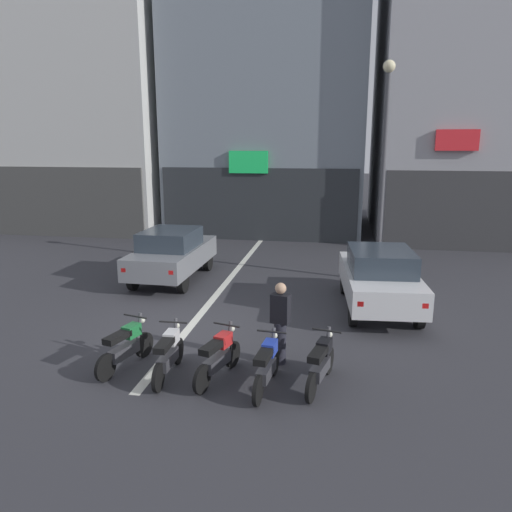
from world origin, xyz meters
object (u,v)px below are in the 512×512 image
(car_grey_crossing_near, at_px, (172,253))
(motorcycle_white_row_left_mid, at_px, (169,353))
(motorcycle_blue_row_right_mid, at_px, (267,365))
(street_lamp, at_px, (384,151))
(motorcycle_black_row_rightmost, at_px, (321,363))
(motorcycle_red_row_centre, at_px, (218,356))
(motorcycle_green_row_leftmost, at_px, (126,346))
(person_by_motorcycles, at_px, (280,323))
(car_white_parked_kerbside, at_px, (379,277))

(car_grey_crossing_near, bearing_deg, motorcycle_white_row_left_mid, -71.48)
(motorcycle_blue_row_right_mid, bearing_deg, street_lamp, 72.09)
(motorcycle_black_row_rightmost, bearing_deg, car_grey_crossing_near, 128.27)
(motorcycle_red_row_centre, bearing_deg, car_grey_crossing_near, 115.98)
(car_grey_crossing_near, xyz_separation_m, motorcycle_green_row_leftmost, (1.19, -6.17, -0.43))
(motorcycle_green_row_leftmost, relative_size, motorcycle_white_row_left_mid, 0.98)
(car_grey_crossing_near, xyz_separation_m, motorcycle_red_row_centre, (3.08, -6.31, -0.43))
(street_lamp, xyz_separation_m, person_by_motorcycles, (-2.32, -6.44, -3.19))
(motorcycle_red_row_centre, bearing_deg, car_white_parked_kerbside, 54.60)
(street_lamp, relative_size, motorcycle_white_row_left_mid, 3.96)
(car_white_parked_kerbside, xyz_separation_m, motorcycle_white_row_left_mid, (-4.14, -4.54, -0.43))
(street_lamp, bearing_deg, motorcycle_green_row_leftmost, -126.29)
(motorcycle_white_row_left_mid, bearing_deg, person_by_motorcycles, 24.33)
(motorcycle_green_row_leftmost, bearing_deg, street_lamp, 53.71)
(car_white_parked_kerbside, height_order, street_lamp, street_lamp)
(motorcycle_blue_row_right_mid, xyz_separation_m, motorcycle_black_row_rightmost, (0.94, 0.24, 0.00))
(motorcycle_blue_row_right_mid, bearing_deg, car_grey_crossing_near, 121.62)
(car_white_parked_kerbside, xyz_separation_m, motorcycle_green_row_leftmost, (-5.08, -4.35, -0.43))
(street_lamp, relative_size, person_by_motorcycles, 3.96)
(street_lamp, distance_m, motorcycle_black_row_rightmost, 8.23)
(street_lamp, bearing_deg, car_white_parked_kerbside, -93.41)
(motorcycle_green_row_leftmost, height_order, person_by_motorcycles, person_by_motorcycles)
(motorcycle_green_row_leftmost, bearing_deg, motorcycle_blue_row_right_mid, -7.15)
(street_lamp, distance_m, motorcycle_blue_row_right_mid, 8.66)
(car_grey_crossing_near, bearing_deg, motorcycle_black_row_rightmost, -51.73)
(motorcycle_black_row_rightmost, bearing_deg, street_lamp, 78.48)
(car_white_parked_kerbside, distance_m, person_by_motorcycles, 4.23)
(motorcycle_red_row_centre, xyz_separation_m, person_by_motorcycles, (1.04, 0.85, 0.40))
(motorcycle_white_row_left_mid, distance_m, motorcycle_blue_row_right_mid, 1.89)
(car_white_parked_kerbside, height_order, person_by_motorcycles, person_by_motorcycles)
(car_grey_crossing_near, relative_size, motorcycle_white_row_left_mid, 2.47)
(motorcycle_white_row_left_mid, bearing_deg, motorcycle_red_row_centre, 2.84)
(car_grey_crossing_near, distance_m, motorcycle_blue_row_right_mid, 7.67)
(motorcycle_red_row_centre, relative_size, motorcycle_blue_row_right_mid, 0.98)
(car_grey_crossing_near, height_order, motorcycle_white_row_left_mid, car_grey_crossing_near)
(street_lamp, bearing_deg, car_grey_crossing_near, -171.37)
(street_lamp, height_order, motorcycle_blue_row_right_mid, street_lamp)
(motorcycle_black_row_rightmost, bearing_deg, car_white_parked_kerbside, 73.63)
(motorcycle_red_row_centre, distance_m, motorcycle_black_row_rightmost, 1.88)
(street_lamp, xyz_separation_m, motorcycle_black_row_rightmost, (-1.48, -7.26, -3.58))
(motorcycle_red_row_centre, bearing_deg, motorcycle_green_row_leftmost, 175.63)
(motorcycle_red_row_centre, bearing_deg, street_lamp, 65.24)
(street_lamp, distance_m, person_by_motorcycles, 7.55)
(street_lamp, distance_m, motorcycle_green_row_leftmost, 9.56)
(motorcycle_green_row_leftmost, relative_size, motorcycle_black_row_rightmost, 0.99)
(street_lamp, height_order, motorcycle_black_row_rightmost, street_lamp)
(motorcycle_white_row_left_mid, height_order, motorcycle_red_row_centre, same)
(car_grey_crossing_near, height_order, motorcycle_black_row_rightmost, car_grey_crossing_near)
(car_grey_crossing_near, distance_m, motorcycle_green_row_leftmost, 6.30)
(car_white_parked_kerbside, bearing_deg, motorcycle_blue_row_right_mid, -115.62)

